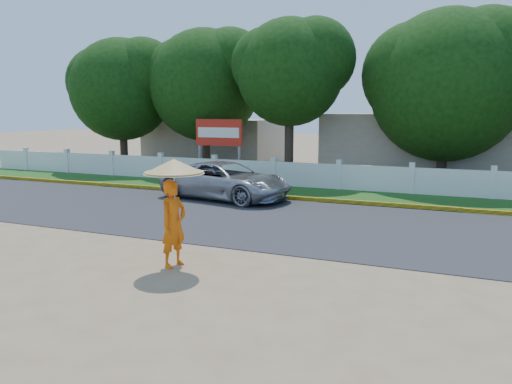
# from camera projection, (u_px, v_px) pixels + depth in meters

# --- Properties ---
(ground) EXTENTS (120.00, 120.00, 0.00)m
(ground) POSITION_uv_depth(u_px,v_px,m) (222.00, 262.00, 11.30)
(ground) COLOR #9E8460
(ground) RESTS_ON ground
(road) EXTENTS (60.00, 7.00, 0.02)m
(road) POSITION_uv_depth(u_px,v_px,m) (287.00, 221.00, 15.40)
(road) COLOR #38383A
(road) RESTS_ON ground
(grass_verge) EXTENTS (60.00, 3.50, 0.03)m
(grass_verge) POSITION_uv_depth(u_px,v_px,m) (330.00, 195.00, 20.17)
(grass_verge) COLOR #2D601E
(grass_verge) RESTS_ON ground
(curb) EXTENTS (40.00, 0.18, 0.16)m
(curb) POSITION_uv_depth(u_px,v_px,m) (319.00, 200.00, 18.61)
(curb) COLOR yellow
(curb) RESTS_ON ground
(fence) EXTENTS (40.00, 0.10, 1.10)m
(fence) POSITION_uv_depth(u_px,v_px,m) (339.00, 177.00, 21.40)
(fence) COLOR silver
(fence) RESTS_ON ground
(building_near) EXTENTS (10.00, 6.00, 3.20)m
(building_near) POSITION_uv_depth(u_px,v_px,m) (426.00, 144.00, 26.27)
(building_near) COLOR #B7AD99
(building_near) RESTS_ON ground
(building_far) EXTENTS (8.00, 5.00, 2.80)m
(building_far) POSITION_uv_depth(u_px,v_px,m) (215.00, 141.00, 32.18)
(building_far) COLOR #B7AD99
(building_far) RESTS_ON ground
(vehicle) EXTENTS (5.50, 3.23, 1.44)m
(vehicle) POSITION_uv_depth(u_px,v_px,m) (226.00, 181.00, 19.13)
(vehicle) COLOR #9D9EA4
(vehicle) RESTS_ON ground
(monk_with_parasol) EXTENTS (1.31, 1.31, 2.37)m
(monk_with_parasol) POSITION_uv_depth(u_px,v_px,m) (174.00, 197.00, 10.74)
(monk_with_parasol) COLOR #DE5F0B
(monk_with_parasol) RESTS_ON ground
(billboard) EXTENTS (2.50, 0.13, 2.95)m
(billboard) POSITION_uv_depth(u_px,v_px,m) (219.00, 136.00, 24.55)
(billboard) COLOR gray
(billboard) RESTS_ON ground
(tree_row) EXTENTS (35.69, 7.66, 9.23)m
(tree_row) POSITION_uv_depth(u_px,v_px,m) (404.00, 76.00, 22.82)
(tree_row) COLOR #473828
(tree_row) RESTS_ON ground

